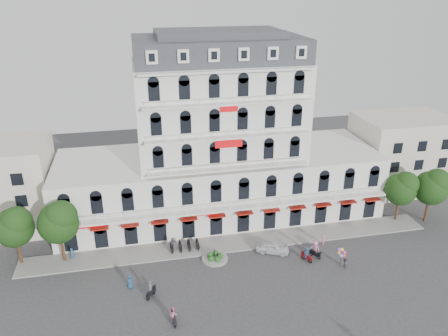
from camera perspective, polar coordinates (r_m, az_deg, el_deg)
ground at (r=50.61m, az=3.59°, el=-15.27°), size 120.00×120.00×0.00m
sidewalk at (r=57.62m, az=1.20°, el=-9.75°), size 53.00×4.00×0.16m
main_building at (r=61.00m, az=-0.64°, el=2.63°), size 45.00×15.00×25.80m
flank_building_east at (r=75.55m, az=21.97°, el=1.83°), size 14.00×10.00×12.00m
traffic_island at (r=54.57m, az=-1.20°, el=-11.64°), size 3.20×3.20×1.60m
parked_scooter_row at (r=56.61m, az=-5.13°, el=-10.62°), size 4.40×1.80×1.10m
tree_west_outer at (r=56.58m, az=-25.73°, el=-6.78°), size 4.50×4.48×7.76m
tree_west_inner at (r=54.90m, az=-20.83°, el=-6.44°), size 4.76×4.76×8.25m
tree_east_inner at (r=65.06m, az=22.15°, el=-2.37°), size 4.40×4.37×7.57m
tree_east_outer at (r=66.47m, az=25.53°, el=-2.10°), size 4.65×4.65×8.05m
parked_car at (r=55.93m, az=6.36°, el=-10.28°), size 4.47×3.18×1.41m
rider_west at (r=49.28m, az=-9.54°, el=-15.42°), size 1.18×1.43×2.12m
rider_southwest at (r=45.79m, az=-6.61°, el=-18.53°), size 0.69×1.70×2.15m
rider_east at (r=54.88m, az=10.76°, el=-11.04°), size 1.05×1.53×1.93m
rider_center at (r=55.51m, az=11.82°, el=-10.29°), size 1.28×1.44×2.34m
pedestrian_left at (r=50.97m, az=-12.21°, el=-14.30°), size 0.91×0.66×1.72m
pedestrian_mid at (r=56.19m, az=-6.74°, el=-9.85°), size 1.16×0.65×1.86m
pedestrian_right at (r=58.31m, az=12.81°, el=-9.17°), size 1.14×1.00×1.54m
pedestrian_far at (r=57.20m, az=-19.18°, el=-10.59°), size 0.65×0.73×1.69m
balloon_vendor at (r=54.52m, az=15.31°, el=-11.28°), size 1.33×1.24×2.45m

